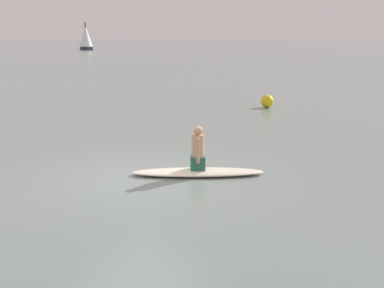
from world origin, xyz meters
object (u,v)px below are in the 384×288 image
at_px(person_paddler, 198,150).
at_px(sailboat_center_horizon, 86,37).
at_px(buoy_marker, 267,101).
at_px(surfboard, 198,172).

xyz_separation_m(person_paddler, sailboat_center_horizon, (67.19, -49.79, 1.86)).
bearing_deg(sailboat_center_horizon, buoy_marker, -19.58).
relative_size(person_paddler, buoy_marker, 1.81).
relative_size(person_paddler, sailboat_center_horizon, 0.19).
xyz_separation_m(surfboard, sailboat_center_horizon, (67.19, -49.79, 2.37)).
distance_m(person_paddler, sailboat_center_horizon, 83.65).
relative_size(surfboard, buoy_marker, 5.41).
relative_size(surfboard, person_paddler, 2.99).
xyz_separation_m(surfboard, buoy_marker, (3.78, -9.43, 0.20)).
distance_m(person_paddler, buoy_marker, 10.17).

